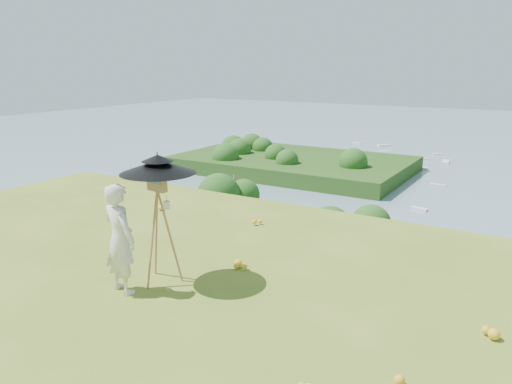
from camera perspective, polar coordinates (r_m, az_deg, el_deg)
The scene contains 11 objects.
ground at distance 6.95m, azimuth -25.41°, elevation -14.59°, with size 14.00×14.00×0.00m, color #587321.
shoreline_tier at distance 87.60m, azimuth 25.03°, elevation -13.67°, with size 170.00×28.00×8.00m, color gray.
peninsula at distance 180.28m, azimuth 4.27°, elevation 4.04°, with size 90.00×60.00×12.00m, color #1B3B10, non-canonical shape.
slope_trees at distance 42.61m, azimuth 21.49°, elevation -11.99°, with size 110.00×50.00×6.00m, color #1C4916, non-canonical shape.
harbor_town at distance 84.89m, azimuth 25.50°, elevation -9.77°, with size 110.00×22.00×5.00m, color silver, non-canonical shape.
moored_boats at distance 169.19m, azimuth 24.42°, elevation 0.48°, with size 140.00×140.00×0.70m, color white, non-canonical shape.
wildflowers at distance 7.04m, azimuth -23.74°, elevation -13.46°, with size 10.00×10.50×0.12m, color gold, non-canonical shape.
painter at distance 7.35m, azimuth -15.30°, elevation -5.19°, with size 0.59×0.39×1.61m, color white.
field_easel at distance 7.55m, azimuth -11.02°, elevation -3.82°, with size 0.67×0.67×1.76m, color #AE7A49, non-canonical shape.
sun_umbrella at distance 7.36m, azimuth -11.14°, elevation 2.45°, with size 1.11×1.11×0.54m, color black, non-canonical shape.
painter_cap at distance 7.14m, azimuth -15.70°, elevation 0.59°, with size 0.18×0.21×0.10m, color #BD6769, non-canonical shape.
Camera 1 is at (5.29, -3.16, 3.20)m, focal length 35.00 mm.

